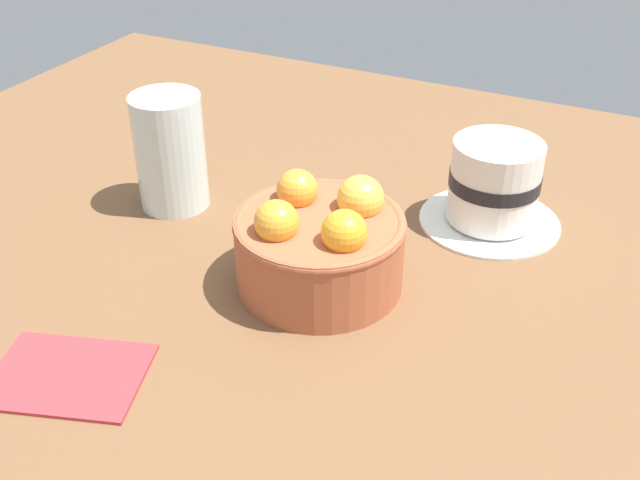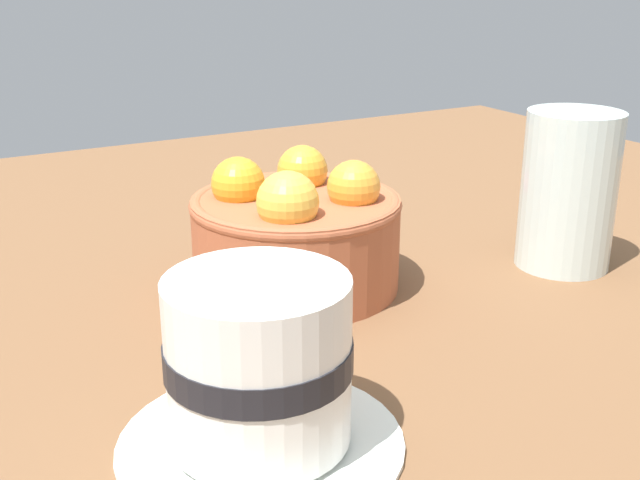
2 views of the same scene
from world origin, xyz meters
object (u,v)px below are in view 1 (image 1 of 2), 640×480
(terracotta_bowl, at_px, (320,244))
(water_glass, at_px, (170,152))
(coffee_cup, at_px, (494,187))
(folded_napkin, at_px, (68,374))

(terracotta_bowl, bearing_deg, water_glass, 162.62)
(terracotta_bowl, height_order, coffee_cup, terracotta_bowl)
(water_glass, xyz_separation_m, folded_napkin, (0.08, -0.25, -0.06))
(terracotta_bowl, distance_m, coffee_cup, 0.20)
(folded_napkin, bearing_deg, terracotta_bowl, 58.46)
(terracotta_bowl, distance_m, water_glass, 0.21)
(coffee_cup, bearing_deg, water_glass, -160.92)
(coffee_cup, bearing_deg, terracotta_bowl, -122.59)
(terracotta_bowl, bearing_deg, folded_napkin, -121.54)
(coffee_cup, distance_m, folded_napkin, 0.42)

